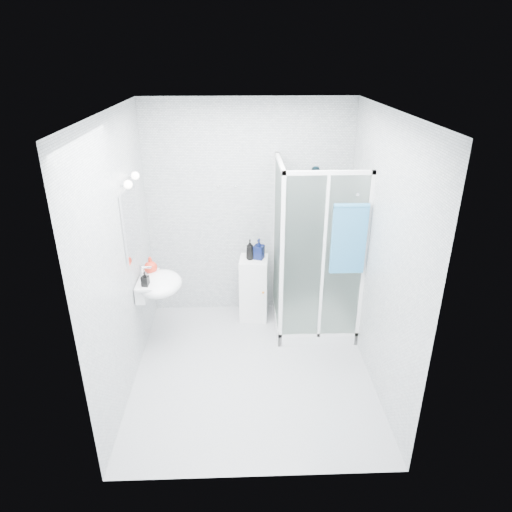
{
  "coord_description": "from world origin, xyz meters",
  "views": [
    {
      "loc": [
        -0.1,
        -3.84,
        3.05
      ],
      "look_at": [
        0.05,
        0.35,
        1.15
      ],
      "focal_mm": 32.0,
      "sensor_mm": 36.0,
      "label": 1
    }
  ],
  "objects_px": {
    "wall_basin": "(158,284)",
    "shampoo_bottle_b": "(259,249)",
    "soap_dispenser_orange": "(150,265)",
    "shower_enclosure": "(308,295)",
    "hand_towel": "(349,237)",
    "shampoo_bottle_a": "(250,250)",
    "storage_cabinet": "(254,289)",
    "soap_dispenser_black": "(145,279)"
  },
  "relations": [
    {
      "from": "storage_cabinet",
      "to": "soap_dispenser_orange",
      "type": "xyz_separation_m",
      "value": [
        -1.12,
        -0.45,
        0.55
      ]
    },
    {
      "from": "soap_dispenser_orange",
      "to": "soap_dispenser_black",
      "type": "relative_size",
      "value": 1.17
    },
    {
      "from": "shampoo_bottle_a",
      "to": "shampoo_bottle_b",
      "type": "distance_m",
      "value": 0.11
    },
    {
      "from": "hand_towel",
      "to": "soap_dispenser_black",
      "type": "relative_size",
      "value": 4.82
    },
    {
      "from": "shower_enclosure",
      "to": "shampoo_bottle_b",
      "type": "height_order",
      "value": "shower_enclosure"
    },
    {
      "from": "shampoo_bottle_a",
      "to": "shampoo_bottle_b",
      "type": "height_order",
      "value": "shampoo_bottle_b"
    },
    {
      "from": "shampoo_bottle_b",
      "to": "soap_dispenser_orange",
      "type": "bearing_deg",
      "value": -158.59
    },
    {
      "from": "shampoo_bottle_a",
      "to": "shampoo_bottle_b",
      "type": "relative_size",
      "value": 0.99
    },
    {
      "from": "wall_basin",
      "to": "soap_dispenser_black",
      "type": "height_order",
      "value": "soap_dispenser_black"
    },
    {
      "from": "shampoo_bottle_a",
      "to": "shower_enclosure",
      "type": "bearing_deg",
      "value": -22.24
    },
    {
      "from": "storage_cabinet",
      "to": "soap_dispenser_orange",
      "type": "relative_size",
      "value": 4.38
    },
    {
      "from": "shower_enclosure",
      "to": "soap_dispenser_black",
      "type": "relative_size",
      "value": 12.9
    },
    {
      "from": "soap_dispenser_black",
      "to": "wall_basin",
      "type": "bearing_deg",
      "value": 60.77
    },
    {
      "from": "hand_towel",
      "to": "shampoo_bottle_b",
      "type": "xyz_separation_m",
      "value": [
        -0.87,
        0.69,
        -0.41
      ]
    },
    {
      "from": "hand_towel",
      "to": "shampoo_bottle_a",
      "type": "bearing_deg",
      "value": 145.54
    },
    {
      "from": "storage_cabinet",
      "to": "hand_towel",
      "type": "xyz_separation_m",
      "value": [
        0.94,
        -0.68,
        0.93
      ]
    },
    {
      "from": "shower_enclosure",
      "to": "wall_basin",
      "type": "relative_size",
      "value": 3.57
    },
    {
      "from": "shower_enclosure",
      "to": "storage_cabinet",
      "type": "xyz_separation_m",
      "value": [
        -0.62,
        0.28,
        -0.05
      ]
    },
    {
      "from": "shampoo_bottle_a",
      "to": "shampoo_bottle_b",
      "type": "bearing_deg",
      "value": 7.62
    },
    {
      "from": "wall_basin",
      "to": "hand_towel",
      "type": "xyz_separation_m",
      "value": [
        1.97,
        -0.09,
        0.54
      ]
    },
    {
      "from": "hand_towel",
      "to": "shampoo_bottle_a",
      "type": "xyz_separation_m",
      "value": [
        -0.98,
        0.67,
        -0.41
      ]
    },
    {
      "from": "soap_dispenser_orange",
      "to": "soap_dispenser_black",
      "type": "height_order",
      "value": "soap_dispenser_orange"
    },
    {
      "from": "wall_basin",
      "to": "soap_dispenser_orange",
      "type": "bearing_deg",
      "value": 120.87
    },
    {
      "from": "shower_enclosure",
      "to": "shampoo_bottle_b",
      "type": "bearing_deg",
      "value": 152.92
    },
    {
      "from": "shower_enclosure",
      "to": "hand_towel",
      "type": "height_order",
      "value": "shower_enclosure"
    },
    {
      "from": "hand_towel",
      "to": "soap_dispenser_orange",
      "type": "bearing_deg",
      "value": 173.76
    },
    {
      "from": "wall_basin",
      "to": "soap_dispenser_orange",
      "type": "relative_size",
      "value": 3.07
    },
    {
      "from": "shampoo_bottle_a",
      "to": "soap_dispenser_orange",
      "type": "height_order",
      "value": "soap_dispenser_orange"
    },
    {
      "from": "soap_dispenser_orange",
      "to": "wall_basin",
      "type": "bearing_deg",
      "value": -59.13
    },
    {
      "from": "shampoo_bottle_b",
      "to": "shower_enclosure",
      "type": "bearing_deg",
      "value": -27.08
    },
    {
      "from": "shampoo_bottle_a",
      "to": "soap_dispenser_black",
      "type": "bearing_deg",
      "value": -145.37
    },
    {
      "from": "wall_basin",
      "to": "hand_towel",
      "type": "distance_m",
      "value": 2.04
    },
    {
      "from": "wall_basin",
      "to": "shampoo_bottle_b",
      "type": "bearing_deg",
      "value": 28.78
    },
    {
      "from": "storage_cabinet",
      "to": "shampoo_bottle_a",
      "type": "bearing_deg",
      "value": -165.6
    },
    {
      "from": "storage_cabinet",
      "to": "soap_dispenser_black",
      "type": "relative_size",
      "value": 5.15
    },
    {
      "from": "shower_enclosure",
      "to": "soap_dispenser_black",
      "type": "bearing_deg",
      "value": -164.82
    },
    {
      "from": "wall_basin",
      "to": "shampoo_bottle_a",
      "type": "bearing_deg",
      "value": 30.7
    },
    {
      "from": "storage_cabinet",
      "to": "soap_dispenser_orange",
      "type": "distance_m",
      "value": 1.33
    },
    {
      "from": "shampoo_bottle_a",
      "to": "soap_dispenser_orange",
      "type": "bearing_deg",
      "value": -157.34
    },
    {
      "from": "soap_dispenser_orange",
      "to": "shampoo_bottle_a",
      "type": "bearing_deg",
      "value": 22.66
    },
    {
      "from": "shampoo_bottle_a",
      "to": "wall_basin",
      "type": "bearing_deg",
      "value": -149.3
    },
    {
      "from": "hand_towel",
      "to": "shampoo_bottle_a",
      "type": "relative_size",
      "value": 3.07
    }
  ]
}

